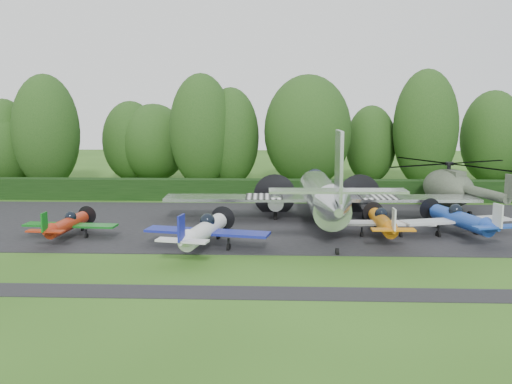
{
  "coord_description": "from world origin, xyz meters",
  "views": [
    {
      "loc": [
        0.37,
        -32.64,
        9.16
      ],
      "look_at": [
        -1.31,
        10.04,
        2.5
      ],
      "focal_mm": 40.0,
      "sensor_mm": 36.0,
      "label": 1
    }
  ],
  "objects_px": {
    "light_plane_red": "(67,224)",
    "helicopter": "(448,185)",
    "light_plane_blue": "(461,219)",
    "light_plane_orange": "(382,222)",
    "transport_plane": "(323,196)",
    "light_plane_white": "(204,231)"
  },
  "relations": [
    {
      "from": "light_plane_red",
      "to": "helicopter",
      "type": "height_order",
      "value": "helicopter"
    },
    {
      "from": "light_plane_blue",
      "to": "helicopter",
      "type": "relative_size",
      "value": 0.55
    },
    {
      "from": "light_plane_orange",
      "to": "transport_plane",
      "type": "bearing_deg",
      "value": 130.43
    },
    {
      "from": "light_plane_white",
      "to": "light_plane_blue",
      "type": "distance_m",
      "value": 17.73
    },
    {
      "from": "light_plane_white",
      "to": "light_plane_orange",
      "type": "distance_m",
      "value": 12.32
    },
    {
      "from": "light_plane_red",
      "to": "light_plane_white",
      "type": "bearing_deg",
      "value": -20.1
    },
    {
      "from": "transport_plane",
      "to": "light_plane_white",
      "type": "bearing_deg",
      "value": -132.97
    },
    {
      "from": "light_plane_orange",
      "to": "light_plane_red",
      "type": "bearing_deg",
      "value": -176.79
    },
    {
      "from": "light_plane_orange",
      "to": "helicopter",
      "type": "distance_m",
      "value": 13.23
    },
    {
      "from": "light_plane_blue",
      "to": "helicopter",
      "type": "xyz_separation_m",
      "value": [
        2.08,
        10.2,
        0.97
      ]
    },
    {
      "from": "light_plane_white",
      "to": "helicopter",
      "type": "distance_m",
      "value": 24.15
    },
    {
      "from": "transport_plane",
      "to": "helicopter",
      "type": "relative_size",
      "value": 1.62
    },
    {
      "from": "light_plane_red",
      "to": "light_plane_blue",
      "type": "xyz_separation_m",
      "value": [
        26.9,
        1.6,
        0.23
      ]
    },
    {
      "from": "light_plane_orange",
      "to": "helicopter",
      "type": "bearing_deg",
      "value": 55.71
    },
    {
      "from": "light_plane_white",
      "to": "light_plane_orange",
      "type": "xyz_separation_m",
      "value": [
        11.75,
        3.68,
        -0.12
      ]
    },
    {
      "from": "transport_plane",
      "to": "light_plane_red",
      "type": "bearing_deg",
      "value": -161.38
    },
    {
      "from": "light_plane_red",
      "to": "light_plane_blue",
      "type": "height_order",
      "value": "light_plane_blue"
    },
    {
      "from": "light_plane_white",
      "to": "light_plane_orange",
      "type": "height_order",
      "value": "light_plane_white"
    },
    {
      "from": "light_plane_orange",
      "to": "light_plane_white",
      "type": "bearing_deg",
      "value": -162.01
    },
    {
      "from": "light_plane_white",
      "to": "helicopter",
      "type": "xyz_separation_m",
      "value": [
        19.29,
        14.5,
        0.95
      ]
    },
    {
      "from": "light_plane_red",
      "to": "light_plane_white",
      "type": "xyz_separation_m",
      "value": [
        9.69,
        -2.7,
        0.25
      ]
    },
    {
      "from": "light_plane_red",
      "to": "light_plane_orange",
      "type": "relative_size",
      "value": 0.89
    }
  ]
}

